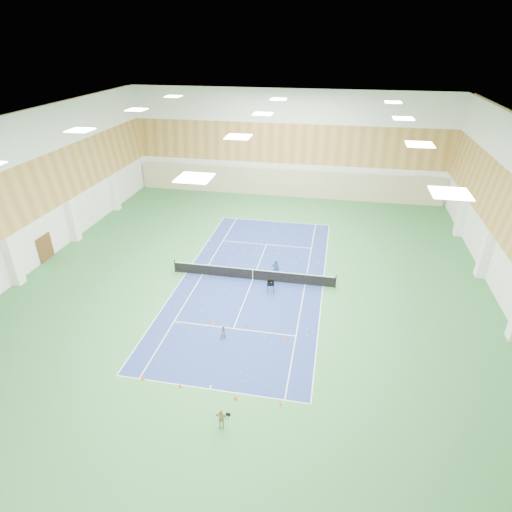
# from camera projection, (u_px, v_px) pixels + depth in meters

# --- Properties ---
(ground) EXTENTS (40.00, 40.00, 0.00)m
(ground) POSITION_uv_depth(u_px,v_px,m) (253.00, 280.00, 33.62)
(ground) COLOR #2F6F39
(ground) RESTS_ON ground
(room_shell) EXTENTS (36.00, 40.00, 12.00)m
(room_shell) POSITION_uv_depth(u_px,v_px,m) (252.00, 208.00, 30.84)
(room_shell) COLOR white
(room_shell) RESTS_ON ground
(wood_cladding) EXTENTS (36.00, 40.00, 8.00)m
(wood_cladding) POSITION_uv_depth(u_px,v_px,m) (252.00, 181.00, 29.91)
(wood_cladding) COLOR #BB8745
(wood_cladding) RESTS_ON room_shell
(ceiling_light_grid) EXTENTS (21.40, 25.40, 0.06)m
(ceiling_light_grid) POSITION_uv_depth(u_px,v_px,m) (252.00, 124.00, 28.09)
(ceiling_light_grid) COLOR white
(ceiling_light_grid) RESTS_ON room_shell
(court_surface) EXTENTS (10.97, 23.77, 0.01)m
(court_surface) POSITION_uv_depth(u_px,v_px,m) (253.00, 280.00, 33.62)
(court_surface) COLOR navy
(court_surface) RESTS_ON ground
(tennis_balls_scatter) EXTENTS (10.57, 22.77, 0.07)m
(tennis_balls_scatter) POSITION_uv_depth(u_px,v_px,m) (253.00, 279.00, 33.60)
(tennis_balls_scatter) COLOR #DCF229
(tennis_balls_scatter) RESTS_ON ground
(tennis_net) EXTENTS (12.80, 0.10, 1.10)m
(tennis_net) POSITION_uv_depth(u_px,v_px,m) (253.00, 274.00, 33.37)
(tennis_net) COLOR black
(tennis_net) RESTS_ON ground
(back_curtain) EXTENTS (35.40, 0.16, 3.20)m
(back_curtain) POSITION_uv_depth(u_px,v_px,m) (286.00, 183.00, 50.06)
(back_curtain) COLOR #C6B793
(back_curtain) RESTS_ON ground
(door_left_b) EXTENTS (0.08, 1.80, 2.20)m
(door_left_b) POSITION_uv_depth(u_px,v_px,m) (45.00, 248.00, 36.13)
(door_left_b) COLOR #593319
(door_left_b) RESTS_ON ground
(coach) EXTENTS (0.63, 0.44, 1.65)m
(coach) POSITION_uv_depth(u_px,v_px,m) (276.00, 269.00, 33.47)
(coach) COLOR navy
(coach) RESTS_ON ground
(child_court) EXTENTS (0.60, 0.57, 0.98)m
(child_court) POSITION_uv_depth(u_px,v_px,m) (224.00, 332.00, 26.94)
(child_court) COLOR gray
(child_court) RESTS_ON ground
(child_apron) EXTENTS (0.69, 0.32, 1.15)m
(child_apron) POSITION_uv_depth(u_px,v_px,m) (221.00, 418.00, 20.81)
(child_apron) COLOR tan
(child_apron) RESTS_ON ground
(ball_cart) EXTENTS (0.64, 0.64, 0.96)m
(ball_cart) POSITION_uv_depth(u_px,v_px,m) (271.00, 286.00, 31.82)
(ball_cart) COLOR black
(ball_cart) RESTS_ON ground
(cone_svc_a) EXTENTS (0.20, 0.20, 0.22)m
(cone_svc_a) POSITION_uv_depth(u_px,v_px,m) (188.00, 327.00, 28.08)
(cone_svc_a) COLOR #FF660D
(cone_svc_a) RESTS_ON ground
(cone_svc_b) EXTENTS (0.22, 0.22, 0.24)m
(cone_svc_b) POSITION_uv_depth(u_px,v_px,m) (212.00, 322.00, 28.47)
(cone_svc_b) COLOR #F95B0D
(cone_svc_b) RESTS_ON ground
(cone_svc_c) EXTENTS (0.22, 0.22, 0.25)m
(cone_svc_c) POSITION_uv_depth(u_px,v_px,m) (246.00, 326.00, 28.15)
(cone_svc_c) COLOR red
(cone_svc_c) RESTS_ON ground
(cone_svc_d) EXTENTS (0.21, 0.21, 0.23)m
(cone_svc_d) POSITION_uv_depth(u_px,v_px,m) (287.00, 339.00, 26.96)
(cone_svc_d) COLOR #DE550B
(cone_svc_d) RESTS_ON ground
(cone_base_a) EXTENTS (0.23, 0.23, 0.25)m
(cone_base_a) POSITION_uv_depth(u_px,v_px,m) (143.00, 378.00, 23.89)
(cone_base_a) COLOR #E4490C
(cone_base_a) RESTS_ON ground
(cone_base_b) EXTENTS (0.21, 0.21, 0.23)m
(cone_base_b) POSITION_uv_depth(u_px,v_px,m) (180.00, 385.00, 23.38)
(cone_base_b) COLOR #E8540C
(cone_base_b) RESTS_ON ground
(cone_base_c) EXTENTS (0.22, 0.22, 0.24)m
(cone_base_c) POSITION_uv_depth(u_px,v_px,m) (236.00, 397.00, 22.61)
(cone_base_c) COLOR #F3500C
(cone_base_c) RESTS_ON ground
(cone_base_d) EXTENTS (0.18, 0.18, 0.20)m
(cone_base_d) POSITION_uv_depth(u_px,v_px,m) (280.00, 404.00, 22.26)
(cone_base_d) COLOR orange
(cone_base_d) RESTS_ON ground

